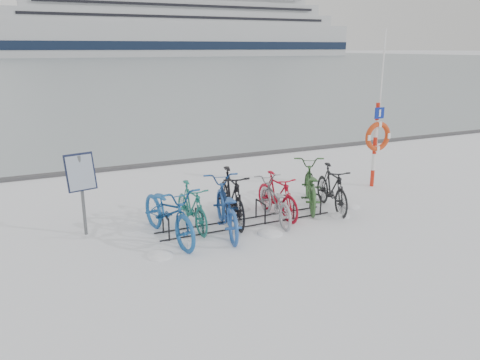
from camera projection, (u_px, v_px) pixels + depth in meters
ground at (246, 223)px, 10.27m from camera, size 900.00×900.00×0.00m
ice_sheet at (33, 60)px, 145.75m from camera, size 400.00×298.00×0.02m
quay_edge at (169, 163)px, 15.41m from camera, size 400.00×0.25×0.10m
bike_rack at (246, 215)px, 10.22m from camera, size 4.00×0.48×0.46m
info_board at (81, 177)px, 9.31m from camera, size 0.60×0.34×1.71m
lifebuoy_station at (377, 137)px, 12.58m from camera, size 0.81×0.23×4.19m
cruise_ferry at (177, 23)px, 195.91m from camera, size 151.71×28.58×49.85m
bike_0 at (168, 210)px, 9.33m from camera, size 1.12×2.35×1.18m
bike_1 at (192, 205)px, 9.90m from camera, size 0.55×1.70×1.01m
bike_2 at (226, 205)px, 9.70m from camera, size 1.19×2.27×1.13m
bike_3 at (231, 195)px, 10.27m from camera, size 0.84×2.05×1.20m
bike_4 at (275, 199)px, 10.35m from camera, size 0.89×1.90×0.96m
bike_5 at (277, 194)px, 10.63m from camera, size 0.58×1.72×1.02m
bike_6 at (310, 184)px, 11.27m from camera, size 1.65×2.22×1.11m
bike_7 at (332, 187)px, 11.03m from camera, size 0.90×1.90×1.10m
snow_drifts at (266, 229)px, 9.97m from camera, size 5.42×2.15×0.19m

